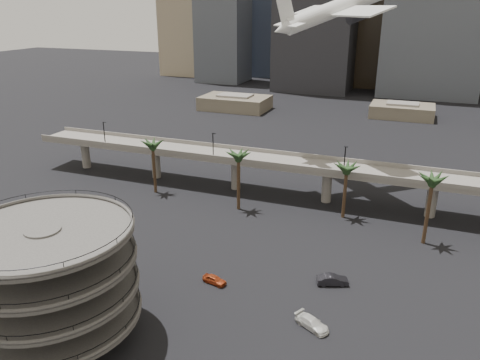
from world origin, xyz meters
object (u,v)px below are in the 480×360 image
at_px(parking_ramp, 50,275).
at_px(airborne_jet, 341,7).
at_px(car_b, 333,280).
at_px(overpass, 280,165).
at_px(car_c, 312,323).
at_px(car_a, 215,280).

relative_size(parking_ramp, airborne_jet, 0.81).
bearing_deg(car_b, overpass, 8.38).
bearing_deg(parking_ramp, car_b, 39.30).
distance_m(airborne_jet, car_b, 62.08).
relative_size(car_b, car_c, 0.98).
distance_m(overpass, car_b, 38.53).
relative_size(car_a, car_b, 0.81).
bearing_deg(airborne_jet, overpass, -169.35).
height_order(airborne_jet, car_a, airborne_jet).
bearing_deg(parking_ramp, airborne_jet, 72.91).
height_order(parking_ramp, car_a, parking_ramp).
bearing_deg(airborne_jet, car_a, -143.11).
xyz_separation_m(overpass, car_c, (18.06, -44.72, -6.59)).
bearing_deg(parking_ramp, car_a, 54.20).
xyz_separation_m(airborne_jet, car_c, (8.91, -57.78, -40.54)).
xyz_separation_m(car_a, car_c, (17.04, -5.16, 0.06)).
xyz_separation_m(car_a, car_b, (17.68, 6.51, 0.14)).
distance_m(overpass, car_a, 40.13).
distance_m(airborne_jet, car_a, 66.95).
distance_m(overpass, car_c, 48.68).
bearing_deg(airborne_jet, car_b, -122.62).
relative_size(parking_ramp, overpass, 0.17).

